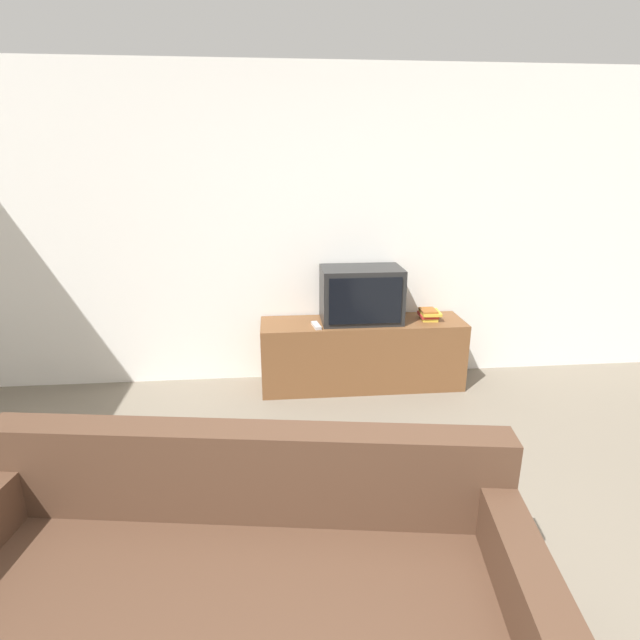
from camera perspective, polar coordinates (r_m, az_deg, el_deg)
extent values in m
cube|color=white|center=(4.25, -0.74, 10.08)|extent=(9.00, 0.06, 2.60)
cube|color=brown|center=(4.30, 4.82, -3.85)|extent=(1.71, 0.45, 0.58)
cube|color=black|center=(4.16, 4.72, 2.92)|extent=(0.66, 0.40, 0.45)
cube|color=black|center=(3.96, 5.22, 2.16)|extent=(0.58, 0.01, 0.37)
cube|color=#4C3323|center=(2.19, -9.73, -31.45)|extent=(2.23, 1.18, 0.45)
cube|color=#4C3323|center=(2.17, -8.22, -16.82)|extent=(2.13, 0.47, 0.40)
cube|color=#4C3323|center=(2.16, 21.03, -29.26)|extent=(0.27, 0.89, 0.67)
cube|color=gold|center=(4.33, 12.30, 0.24)|extent=(0.14, 0.18, 0.03)
cube|color=#B72D28|center=(4.33, 12.24, 0.57)|extent=(0.15, 0.18, 0.03)
cube|color=gold|center=(4.31, 12.49, 0.83)|extent=(0.17, 0.20, 0.02)
cube|color=#995623|center=(4.30, 12.27, 1.08)|extent=(0.13, 0.17, 0.02)
cube|color=#B7B7B7|center=(4.04, -0.44, -0.62)|extent=(0.07, 0.17, 0.02)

